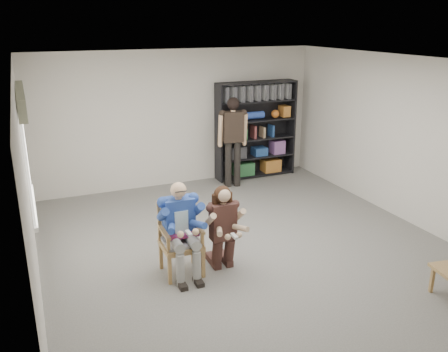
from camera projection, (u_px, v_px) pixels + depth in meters
name	position (u px, v px, depth m)	size (l,w,h in m)	color
room_shell	(253.00, 163.00, 6.75)	(6.00, 7.00, 2.80)	silver
floor	(252.00, 251.00, 7.19)	(6.00, 7.00, 0.01)	slate
window_left	(27.00, 152.00, 6.45)	(0.16, 2.00, 1.75)	white
armchair	(181.00, 239.00, 6.43)	(0.59, 0.57, 1.02)	#A77246
seated_man	(181.00, 229.00, 6.38)	(0.57, 0.80, 1.33)	navy
kneeling_woman	(224.00, 229.00, 6.51)	(0.51, 0.82, 1.21)	#39241E
bookshelf	(256.00, 130.00, 10.36)	(1.80, 0.38, 2.10)	black
standing_man	(233.00, 143.00, 9.73)	(0.58, 0.32, 1.87)	black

